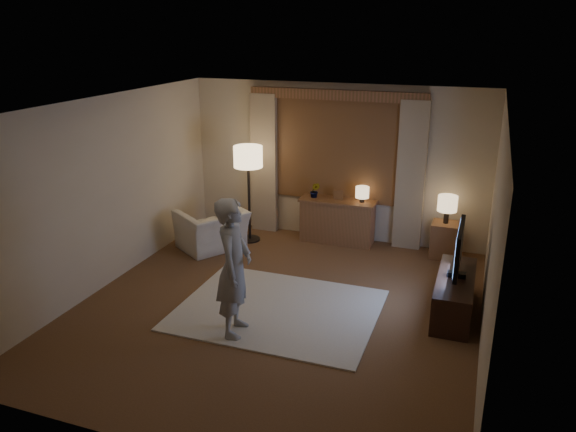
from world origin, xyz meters
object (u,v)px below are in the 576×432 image
at_px(sideboard, 337,222).
at_px(tv_stand, 454,295).
at_px(person, 234,267).
at_px(side_table, 444,240).
at_px(armchair, 212,230).

distance_m(sideboard, tv_stand, 2.77).
bearing_deg(person, tv_stand, -69.73).
xyz_separation_m(sideboard, side_table, (1.74, -0.05, -0.07)).
xyz_separation_m(armchair, side_table, (3.58, 0.92, -0.04)).
bearing_deg(person, side_table, -42.95).
xyz_separation_m(side_table, person, (-2.10, -3.22, 0.57)).
bearing_deg(tv_stand, person, -149.89).
bearing_deg(sideboard, side_table, -1.64).
bearing_deg(armchair, sideboard, 151.09).
xyz_separation_m(sideboard, tv_stand, (2.03, -1.88, -0.10)).
distance_m(armchair, tv_stand, 3.97).
bearing_deg(person, sideboard, -16.06).
bearing_deg(sideboard, person, -96.23).
height_order(side_table, tv_stand, side_table).
relative_size(side_table, person, 0.34).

